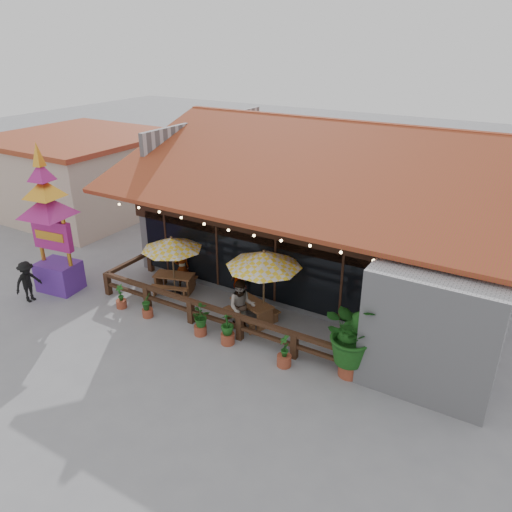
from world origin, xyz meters
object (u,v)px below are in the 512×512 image
Objects in this scene: picnic_table_right at (252,308)px; umbrella_left at (172,244)px; umbrella_right at (264,260)px; thai_sign_tower at (48,210)px; pedestrian at (28,282)px; picnic_table_left at (174,280)px; tropical_plant at (353,334)px.

umbrella_left is at bearing 178.19° from picnic_table_right.
umbrella_right is 1.77× the size of picnic_table_right.
thai_sign_tower is 2.76m from pedestrian.
picnic_table_right is at bearing -4.80° from picnic_table_left.
tropical_plant reaches higher than umbrella_left.
picnic_table_right is at bearing -1.81° from umbrella_left.
picnic_table_right is 0.30× the size of thai_sign_tower.
tropical_plant reaches higher than pedestrian.
tropical_plant is at bearing -18.72° from umbrella_right.
picnic_table_left is 7.93m from tropical_plant.
thai_sign_tower reaches higher than umbrella_right.
picnic_table_left is 5.35m from pedestrian.
picnic_table_right is (-0.39, -0.15, -1.89)m from umbrella_right.
umbrella_right is 1.34× the size of tropical_plant.
umbrella_left is at bearing 171.00° from tropical_plant.
picnic_table_right is 4.28m from tropical_plant.
picnic_table_left is at bearing 132.60° from umbrella_left.
picnic_table_left is at bearing 28.76° from thai_sign_tower.
pedestrian is at bearing -170.55° from tropical_plant.
umbrella_left is 1.02× the size of tropical_plant.
umbrella_right is 3.97m from tropical_plant.
picnic_table_right reaches higher than picnic_table_left.
pedestrian is at bearing -158.68° from umbrella_right.
umbrella_left is at bearing -179.42° from umbrella_right.
umbrella_right is at bearing -2.24° from picnic_table_left.
umbrella_left is 1.58× the size of pedestrian.
umbrella_right is at bearing -67.35° from pedestrian.
tropical_plant is at bearing -79.22° from pedestrian.
umbrella_left is 1.65m from picnic_table_left.
picnic_table_left is 1.13× the size of pedestrian.
umbrella_left is 0.41× the size of thai_sign_tower.
tropical_plant is at bearing -15.06° from picnic_table_right.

